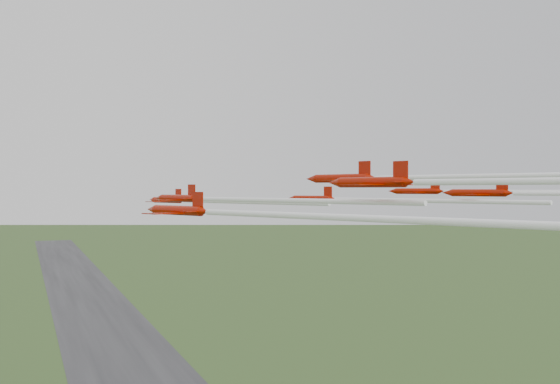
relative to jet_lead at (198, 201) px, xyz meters
name	(u,v)px	position (x,y,z in m)	size (l,w,h in m)	color
runway	(98,317)	(4.52, 188.19, -55.10)	(38.00, 900.00, 0.04)	#2D2D2F
jet_lead	(198,201)	(0.00, 0.00, 0.00)	(18.02, 40.56, 2.45)	#9C1100
jet_row2_left	(223,199)	(-1.91, -19.81, 0.58)	(19.54, 44.72, 2.51)	#9C1100
jet_row2_right	(357,200)	(21.88, -13.70, 0.29)	(18.57, 43.54, 2.59)	#9C1100
jet_row3_left	(305,216)	(-4.77, -51.86, -0.32)	(27.21, 59.86, 2.43)	#9C1100
jet_row3_mid	(462,177)	(19.82, -41.40, 3.33)	(28.54, 62.39, 2.78)	#9C1100
jet_row3_right	(495,191)	(41.73, -22.13, 1.56)	(26.35, 48.98, 2.44)	#9C1100
jet_row4_left	(469,182)	(9.95, -54.73, 2.58)	(19.46, 46.55, 2.59)	#9C1100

